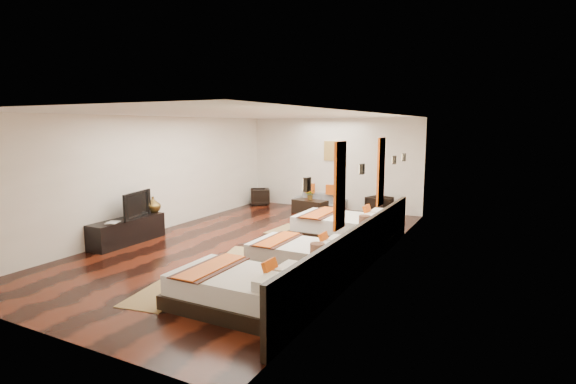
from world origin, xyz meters
The scene contains 30 objects.
floor centered at (0.00, 0.00, 0.00)m, with size 5.50×9.50×0.01m, color black.
ceiling centered at (0.00, 0.00, 2.80)m, with size 5.50×9.50×0.01m, color white.
back_wall centered at (0.00, 4.75, 1.40)m, with size 5.50×0.01×2.80m, color silver.
left_wall centered at (-2.75, 0.00, 1.40)m, with size 0.01×9.50×2.80m, color silver.
right_wall centered at (2.75, 0.00, 1.40)m, with size 0.01×9.50×2.80m, color silver.
headboard_panel centered at (2.71, -0.80, 0.45)m, with size 0.08×6.60×0.90m, color black.
bed_near centered at (1.70, -2.94, 0.27)m, with size 2.04×1.28×0.78m.
bed_mid centered at (1.69, -0.98, 0.25)m, with size 1.88×1.18×0.72m.
bed_far centered at (1.70, 1.28, 0.29)m, with size 2.24×1.41×0.85m.
nightstand_a centered at (2.44, -2.05, 0.29)m, with size 0.42×0.42×0.83m.
nightstand_b centered at (2.44, 0.26, 0.29)m, with size 0.42×0.42×0.83m.
jute_mat_near centered at (0.29, -3.13, 0.01)m, with size 0.75×1.20×0.01m, color #977B4D.
jute_mat_mid centered at (0.30, -0.82, 0.01)m, with size 0.75×1.20×0.01m, color #977B4D.
jute_mat_far centered at (0.11, 1.54, 0.01)m, with size 0.75×1.20×0.01m, color #977B4D.
tv_console centered at (-2.50, -1.18, 0.28)m, with size 0.50×1.80×0.55m, color black.
tv centered at (-2.45, -1.01, 0.84)m, with size 1.02×0.13×0.59m, color black.
book centered at (-2.50, -1.69, 0.56)m, with size 0.23×0.30×0.03m, color black.
figurine centered at (-2.50, -0.37, 0.74)m, with size 0.36×0.36×0.37m, color brown.
sofa centered at (-0.30, 4.45, 0.24)m, with size 1.65×0.65×0.48m, color slate.
armchair_left centered at (-2.33, 4.21, 0.27)m, with size 0.58×0.60×0.55m, color black.
armchair_right centered at (1.60, 4.34, 0.28)m, with size 0.60×0.62×0.56m, color black.
coffee_table centered at (-0.30, 3.69, 0.20)m, with size 1.00×0.50×0.40m, color black.
table_plant centered at (-0.30, 3.73, 0.55)m, with size 0.27×0.23×0.30m, color #26571D.
orange_panel_a centered at (2.73, -1.90, 1.70)m, with size 0.04×0.40×1.30m, color #D86014.
orange_panel_b centered at (2.73, 0.30, 1.70)m, with size 0.04×0.40×1.30m, color #D86014.
sconce_near centered at (2.70, -3.00, 1.85)m, with size 0.07×0.12×0.18m.
sconce_mid centered at (2.70, -0.80, 1.85)m, with size 0.07×0.12×0.18m.
sconce_far centered at (2.70, 1.40, 1.85)m, with size 0.07×0.12×0.18m.
sconce_lounge centered at (2.70, 2.30, 1.85)m, with size 0.07×0.12×0.18m.
gold_artwork centered at (0.00, 4.73, 1.80)m, with size 0.60×0.04×0.60m, color #AD873F.
Camera 1 is at (4.99, -7.92, 2.58)m, focal length 27.38 mm.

